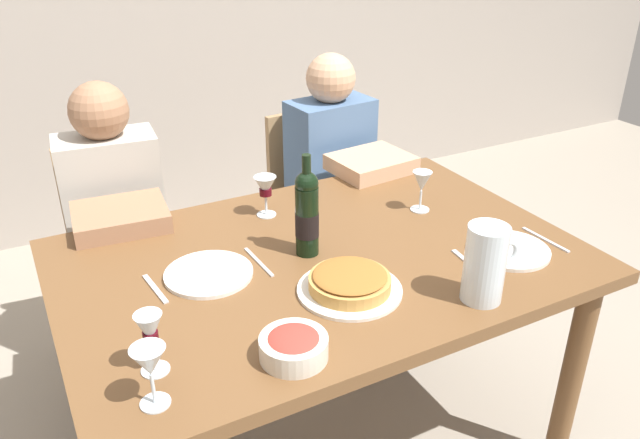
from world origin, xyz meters
TOP-DOWN VIEW (x-y plane):
  - dining_table at (0.00, 0.00)m, footprint 1.50×1.00m
  - wine_bottle at (-0.03, 0.03)m, footprint 0.07×0.07m
  - water_pitcher at (0.26, -0.39)m, footprint 0.16×0.11m
  - baked_tart at (-0.02, -0.20)m, footprint 0.28×0.28m
  - salad_bowl at (-0.27, -0.38)m, footprint 0.16×0.16m
  - wine_glass_left_diner at (0.44, 0.11)m, footprint 0.06×0.06m
  - wine_glass_right_diner at (-0.04, 0.32)m, footprint 0.07×0.07m
  - wine_glass_centre at (-0.59, -0.38)m, footprint 0.07×0.07m
  - wine_glass_spare at (-0.56, -0.28)m, footprint 0.06×0.06m
  - dinner_plate_left_setting at (0.50, -0.24)m, footprint 0.24×0.24m
  - dinner_plate_right_setting at (-0.33, 0.05)m, footprint 0.25×0.25m
  - fork_left_setting at (0.35, -0.24)m, footprint 0.03×0.16m
  - knife_left_setting at (0.65, -0.24)m, footprint 0.02×0.18m
  - knife_right_setting at (-0.18, 0.05)m, footprint 0.02×0.18m
  - spoon_right_setting at (-0.48, 0.05)m, footprint 0.03×0.16m
  - chair_left at (-0.44, 0.87)m, footprint 0.44×0.44m
  - diner_left at (-0.46, 0.64)m, footprint 0.37×0.53m
  - chair_right at (0.44, 0.89)m, footprint 0.44×0.44m
  - diner_right at (0.46, 0.65)m, footprint 0.37×0.53m

SIDE VIEW (x-z plane):
  - chair_left at x=-0.44m, z-range 0.06..0.93m
  - chair_right at x=0.44m, z-range 0.06..0.93m
  - diner_left at x=-0.46m, z-range 0.04..1.20m
  - diner_right at x=0.46m, z-range 0.04..1.20m
  - dining_table at x=0.00m, z-range 0.29..1.05m
  - fork_left_setting at x=0.35m, z-range 0.76..0.76m
  - knife_left_setting at x=0.65m, z-range 0.76..0.76m
  - knife_right_setting at x=-0.18m, z-range 0.76..0.76m
  - spoon_right_setting at x=-0.48m, z-range 0.76..0.76m
  - dinner_plate_left_setting at x=0.50m, z-range 0.76..0.77m
  - dinner_plate_right_setting at x=-0.33m, z-range 0.76..0.77m
  - baked_tart at x=-0.02m, z-range 0.76..0.82m
  - salad_bowl at x=-0.27m, z-range 0.76..0.82m
  - water_pitcher at x=0.26m, z-range 0.75..0.96m
  - wine_glass_right_diner at x=-0.04m, z-range 0.79..0.93m
  - wine_glass_left_diner at x=0.44m, z-range 0.79..0.93m
  - wine_glass_centre at x=-0.59m, z-range 0.79..0.94m
  - wine_glass_spare at x=-0.56m, z-range 0.79..0.94m
  - wine_bottle at x=-0.03m, z-range 0.74..1.05m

